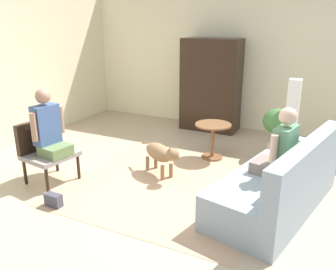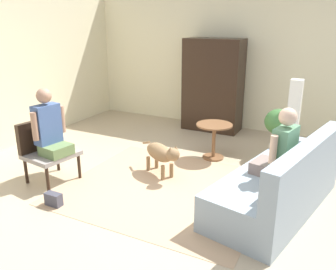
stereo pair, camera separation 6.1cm
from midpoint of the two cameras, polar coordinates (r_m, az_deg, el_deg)
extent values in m
plane|color=tan|center=(4.76, -1.85, -8.75)|extent=(7.73, 7.73, 0.00)
cube|color=beige|center=(7.33, 10.39, 12.28)|extent=(6.88, 0.12, 2.85)
cube|color=tan|center=(4.78, -0.79, -8.57)|extent=(2.59, 2.32, 0.01)
cube|color=#8EA0AD|center=(4.43, 16.45, -8.63)|extent=(1.29, 2.20, 0.43)
cube|color=#8EA0AD|center=(4.15, 21.38, -4.16)|extent=(0.62, 2.05, 0.48)
cube|color=#8EA0AD|center=(5.14, 20.83, -1.59)|extent=(0.89, 0.36, 0.18)
cube|color=tan|center=(3.77, 16.87, -7.56)|extent=(0.17, 0.33, 0.28)
cylinder|color=black|center=(5.14, -14.69, -5.04)|extent=(0.04, 0.04, 0.36)
cylinder|color=black|center=(4.85, -19.41, -6.99)|extent=(0.04, 0.04, 0.36)
cylinder|color=black|center=(5.49, -17.98, -3.83)|extent=(0.04, 0.04, 0.36)
cylinder|color=black|center=(5.22, -22.55, -5.55)|extent=(0.04, 0.04, 0.36)
cube|color=gray|center=(5.09, -18.89, -3.14)|extent=(0.66, 0.71, 0.06)
cube|color=black|center=(5.20, -20.81, -0.05)|extent=(0.17, 0.64, 0.42)
cube|color=gray|center=(4.34, 15.77, -4.98)|extent=(0.44, 0.44, 0.14)
cube|color=#598C66|center=(4.18, 18.04, -1.71)|extent=(0.25, 0.40, 0.46)
sphere|color=#DDB293|center=(4.08, 18.52, 2.89)|extent=(0.20, 0.20, 0.20)
cylinder|color=#DDB293|center=(3.99, 16.38, -2.16)|extent=(0.08, 0.08, 0.32)
cylinder|color=#DDB293|center=(4.39, 18.65, -0.52)|extent=(0.08, 0.08, 0.32)
cube|color=#5F7948|center=(4.96, -18.15, -2.37)|extent=(0.39, 0.40, 0.14)
cube|color=#3F598C|center=(4.97, -19.54, 1.60)|extent=(0.23, 0.37, 0.53)
sphere|color=#A57A60|center=(4.88, -20.02, 5.95)|extent=(0.20, 0.20, 0.20)
cylinder|color=#A57A60|center=(5.05, -17.36, 2.42)|extent=(0.08, 0.08, 0.37)
cylinder|color=#A57A60|center=(4.81, -21.33, 1.20)|extent=(0.08, 0.08, 0.37)
cylinder|color=brown|center=(5.62, 7.06, 1.67)|extent=(0.58, 0.58, 0.02)
cylinder|color=brown|center=(5.71, 6.94, -1.11)|extent=(0.06, 0.06, 0.56)
cylinder|color=brown|center=(5.80, 6.84, -3.56)|extent=(0.34, 0.34, 0.03)
ellipsoid|color=olive|center=(5.07, -1.84, -2.82)|extent=(0.62, 0.49, 0.25)
sphere|color=olive|center=(4.78, 0.39, -3.20)|extent=(0.19, 0.19, 0.19)
cone|color=olive|center=(4.77, 0.85, -2.04)|extent=(0.06, 0.06, 0.06)
cone|color=olive|center=(4.72, -0.06, -2.27)|extent=(0.06, 0.06, 0.06)
cylinder|color=olive|center=(5.34, -3.99, -1.26)|extent=(0.18, 0.12, 0.10)
cylinder|color=olive|center=(5.04, 0.14, -5.77)|extent=(0.06, 0.06, 0.22)
cylinder|color=olive|center=(4.97, -1.26, -6.17)|extent=(0.06, 0.06, 0.22)
cylinder|color=olive|center=(5.34, -2.32, -4.34)|extent=(0.06, 0.06, 0.22)
cylinder|color=olive|center=(5.27, -3.68, -4.69)|extent=(0.06, 0.06, 0.22)
cylinder|color=beige|center=(6.00, 16.65, -2.44)|extent=(0.25, 0.25, 0.23)
cylinder|color=brown|center=(5.93, 16.84, -0.48)|extent=(0.03, 0.03, 0.20)
ellipsoid|color=#3E7338|center=(5.85, 17.10, 2.14)|extent=(0.46, 0.46, 0.41)
cube|color=#4C4742|center=(5.98, 18.48, -3.58)|extent=(0.20, 0.20, 0.06)
cube|color=white|center=(5.78, 19.13, 2.46)|extent=(0.18, 0.18, 1.25)
cube|color=black|center=(7.12, 6.74, 8.05)|extent=(1.13, 0.56, 1.82)
cube|color=#3F3F4C|center=(4.55, -18.49, -10.03)|extent=(0.21, 0.10, 0.16)
camera|label=1|loc=(0.03, -90.40, -0.13)|focal=37.49mm
camera|label=2|loc=(0.03, 89.60, 0.13)|focal=37.49mm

